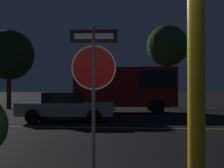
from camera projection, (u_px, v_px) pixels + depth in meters
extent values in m
cube|color=gold|center=(118.00, 128.00, 11.27)|extent=(34.56, 0.12, 0.01)
cylinder|color=#4C4C51|center=(94.00, 99.00, 5.33)|extent=(0.06, 0.06, 2.47)
cylinder|color=white|center=(94.00, 67.00, 5.34)|extent=(0.77, 0.05, 0.77)
cylinder|color=#B71414|center=(94.00, 67.00, 5.34)|extent=(0.72, 0.06, 0.72)
cube|color=black|center=(94.00, 36.00, 5.35)|extent=(0.82, 0.07, 0.22)
cube|color=white|center=(94.00, 36.00, 5.35)|extent=(0.67, 0.07, 0.10)
cylinder|color=yellow|center=(196.00, 87.00, 2.68)|extent=(0.15, 0.15, 2.85)
cube|color=#9E9EA3|center=(66.00, 109.00, 13.26)|extent=(4.11, 2.00, 0.53)
cube|color=black|center=(64.00, 98.00, 13.27)|extent=(1.71, 1.56, 0.43)
cylinder|color=black|center=(97.00, 114.00, 14.04)|extent=(0.62, 0.25, 0.60)
cylinder|color=black|center=(94.00, 117.00, 12.45)|extent=(0.62, 0.25, 0.60)
cylinder|color=black|center=(42.00, 113.00, 14.07)|extent=(0.62, 0.25, 0.60)
cylinder|color=black|center=(33.00, 117.00, 12.47)|extent=(0.62, 0.25, 0.60)
sphere|color=#F4EFCC|center=(114.00, 107.00, 13.76)|extent=(0.14, 0.14, 0.14)
sphere|color=#F4EFCC|center=(114.00, 109.00, 12.73)|extent=(0.14, 0.14, 0.14)
cube|color=maroon|center=(156.00, 87.00, 18.49)|extent=(2.40, 2.38, 2.27)
cube|color=black|center=(156.00, 79.00, 18.49)|extent=(2.18, 2.41, 1.00)
cube|color=maroon|center=(106.00, 87.00, 18.54)|extent=(3.82, 2.63, 2.25)
cylinder|color=black|center=(153.00, 105.00, 19.60)|extent=(0.86, 0.34, 0.84)
cylinder|color=black|center=(157.00, 107.00, 17.34)|extent=(0.86, 0.34, 0.84)
cylinder|color=black|center=(97.00, 105.00, 19.67)|extent=(0.86, 0.34, 0.84)
cylinder|color=black|center=(94.00, 107.00, 17.40)|extent=(0.86, 0.34, 0.84)
cylinder|color=#4C4C51|center=(196.00, 62.00, 18.23)|extent=(0.16, 0.16, 5.94)
sphere|color=#F9E5B2|center=(195.00, 8.00, 18.28)|extent=(0.50, 0.50, 0.50)
cylinder|color=#422D1E|center=(9.00, 91.00, 22.03)|extent=(0.32, 0.32, 2.55)
sphere|color=#143819|center=(9.00, 55.00, 22.07)|extent=(3.54, 3.54, 3.54)
cylinder|color=#422D1E|center=(168.00, 84.00, 23.30)|extent=(0.32, 0.32, 3.52)
sphere|color=#19471E|center=(167.00, 46.00, 23.34)|extent=(3.11, 3.11, 3.11)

